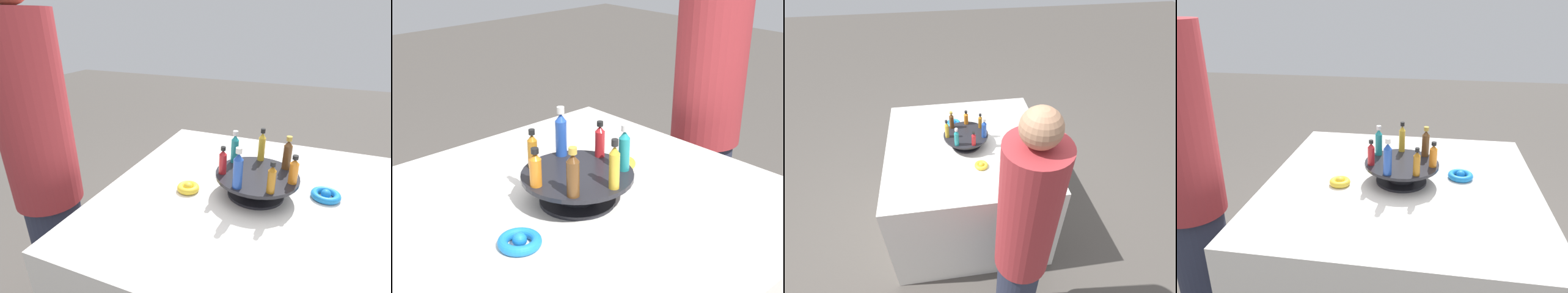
% 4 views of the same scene
% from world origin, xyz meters
% --- Properties ---
extents(party_table, '(1.10, 1.10, 0.77)m').
position_xyz_m(party_table, '(0.00, 0.00, 0.39)').
color(party_table, silver).
rests_on(party_table, ground_plane).
extents(display_stand, '(0.30, 0.30, 0.09)m').
position_xyz_m(display_stand, '(0.00, 0.00, 0.83)').
color(display_stand, black).
rests_on(display_stand, party_table).
extents(bottle_gold, '(0.03, 0.03, 0.13)m').
position_xyz_m(bottle_gold, '(-0.13, -0.01, 0.92)').
color(bottle_gold, gold).
rests_on(bottle_gold, display_stand).
extents(bottle_teal, '(0.03, 0.03, 0.13)m').
position_xyz_m(bottle_teal, '(-0.07, -0.10, 0.92)').
color(bottle_teal, teal).
rests_on(bottle_teal, display_stand).
extents(bottle_red, '(0.03, 0.03, 0.10)m').
position_xyz_m(bottle_red, '(0.04, -0.12, 0.91)').
color(bottle_red, '#B21E23').
rests_on(bottle_red, display_stand).
extents(bottle_blue, '(0.03, 0.03, 0.14)m').
position_xyz_m(bottle_blue, '(0.12, -0.04, 0.92)').
color(bottle_blue, '#234CAD').
rests_on(bottle_blue, display_stand).
extents(bottle_amber, '(0.03, 0.03, 0.11)m').
position_xyz_m(bottle_amber, '(0.11, 0.06, 0.91)').
color(bottle_amber, '#AD6B19').
rests_on(bottle_amber, display_stand).
extents(bottle_orange, '(0.03, 0.03, 0.10)m').
position_xyz_m(bottle_orange, '(0.02, 0.12, 0.91)').
color(bottle_orange, orange).
rests_on(bottle_orange, display_stand).
extents(bottle_brown, '(0.03, 0.03, 0.13)m').
position_xyz_m(bottle_brown, '(-0.09, 0.09, 0.92)').
color(bottle_brown, brown).
rests_on(bottle_brown, display_stand).
extents(ribbon_bow_blue, '(0.11, 0.11, 0.04)m').
position_xyz_m(ribbon_bow_blue, '(-0.07, 0.24, 0.79)').
color(ribbon_bow_blue, blue).
rests_on(ribbon_bow_blue, party_table).
extents(ribbon_bow_gold, '(0.09, 0.09, 0.04)m').
position_xyz_m(ribbon_bow_gold, '(0.07, -0.24, 0.79)').
color(ribbon_bow_gold, gold).
rests_on(ribbon_bow_gold, party_table).
extents(person_figure, '(0.27, 0.27, 1.57)m').
position_xyz_m(person_figure, '(0.18, -0.84, 0.80)').
color(person_figure, '#282D42').
rests_on(person_figure, ground_plane).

